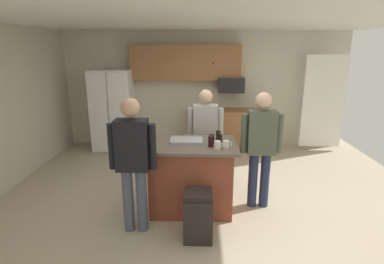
# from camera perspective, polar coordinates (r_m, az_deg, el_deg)

# --- Properties ---
(floor) EXTENTS (7.04, 7.04, 0.00)m
(floor) POSITION_cam_1_polar(r_m,az_deg,el_deg) (4.74, 2.15, -12.45)
(floor) COLOR #B7A88E
(floor) RESTS_ON ground
(ceiling) EXTENTS (7.04, 7.04, 0.00)m
(ceiling) POSITION_cam_1_polar(r_m,az_deg,el_deg) (4.21, 2.52, 20.66)
(ceiling) COLOR white
(back_wall) EXTENTS (6.40, 0.10, 2.60)m
(back_wall) POSITION_cam_1_polar(r_m,az_deg,el_deg) (7.05, 2.16, 7.92)
(back_wall) COLOR beige
(back_wall) RESTS_ON ground
(french_door_window_panel) EXTENTS (0.90, 0.06, 2.00)m
(french_door_window_panel) POSITION_cam_1_polar(r_m,az_deg,el_deg) (7.19, 23.46, 5.20)
(french_door_window_panel) COLOR white
(french_door_window_panel) RESTS_ON ground
(cabinet_run_upper) EXTENTS (2.40, 0.38, 0.75)m
(cabinet_run_upper) POSITION_cam_1_polar(r_m,az_deg,el_deg) (6.81, -1.23, 12.94)
(cabinet_run_upper) COLOR #936038
(cabinet_run_lower) EXTENTS (1.80, 0.63, 0.90)m
(cabinet_run_lower) POSITION_cam_1_polar(r_m,az_deg,el_deg) (6.93, 7.07, 0.52)
(cabinet_run_lower) COLOR #936038
(cabinet_run_lower) RESTS_ON ground
(refrigerator) EXTENTS (0.88, 0.76, 1.79)m
(refrigerator) POSITION_cam_1_polar(r_m,az_deg,el_deg) (6.99, -14.53, 3.99)
(refrigerator) COLOR white
(refrigerator) RESTS_ON ground
(microwave_over_range) EXTENTS (0.56, 0.40, 0.32)m
(microwave_over_range) POSITION_cam_1_polar(r_m,az_deg,el_deg) (6.77, 7.33, 8.77)
(microwave_over_range) COLOR black
(kitchen_island) EXTENTS (1.24, 0.87, 0.97)m
(kitchen_island) POSITION_cam_1_polar(r_m,az_deg,el_deg) (4.28, -0.13, -8.28)
(kitchen_island) COLOR brown
(kitchen_island) RESTS_ON ground
(person_guest_left) EXTENTS (0.57, 0.22, 1.66)m
(person_guest_left) POSITION_cam_1_polar(r_m,az_deg,el_deg) (4.29, 12.86, -2.03)
(person_guest_left) COLOR #232D4C
(person_guest_left) RESTS_ON ground
(person_guest_right) EXTENTS (0.57, 0.22, 1.68)m
(person_guest_right) POSITION_cam_1_polar(r_m,az_deg,el_deg) (3.67, -11.09, -4.69)
(person_guest_right) COLOR #4C5166
(person_guest_right) RESTS_ON ground
(person_elder_center) EXTENTS (0.57, 0.22, 1.61)m
(person_elder_center) POSITION_cam_1_polar(r_m,az_deg,el_deg) (4.86, 2.52, -0.04)
(person_elder_center) COLOR #4C5166
(person_elder_center) RESTS_ON ground
(mug_blue_stoneware) EXTENTS (0.12, 0.08, 0.10)m
(mug_blue_stoneware) POSITION_cam_1_polar(r_m,az_deg,el_deg) (3.94, 6.43, -2.29)
(mug_blue_stoneware) COLOR white
(mug_blue_stoneware) RESTS_ON kitchen_island
(glass_pilsner) EXTENTS (0.07, 0.07, 0.14)m
(glass_pilsner) POSITION_cam_1_polar(r_m,az_deg,el_deg) (3.96, 3.55, -1.78)
(glass_pilsner) COLOR black
(glass_pilsner) RESTS_ON kitchen_island
(glass_stout_tall) EXTENTS (0.07, 0.07, 0.12)m
(glass_stout_tall) POSITION_cam_1_polar(r_m,az_deg,el_deg) (4.29, 4.98, -0.59)
(glass_stout_tall) COLOR black
(glass_stout_tall) RESTS_ON kitchen_island
(glass_dark_ale) EXTENTS (0.06, 0.06, 0.12)m
(glass_dark_ale) POSITION_cam_1_polar(r_m,az_deg,el_deg) (4.14, 5.27, -1.19)
(glass_dark_ale) COLOR black
(glass_dark_ale) RESTS_ON kitchen_island
(mug_ceramic_white) EXTENTS (0.13, 0.08, 0.11)m
(mug_ceramic_white) POSITION_cam_1_polar(r_m,az_deg,el_deg) (3.88, 4.84, -2.46)
(mug_ceramic_white) COLOR white
(mug_ceramic_white) RESTS_ON kitchen_island
(glass_short_whisky) EXTENTS (0.07, 0.07, 0.14)m
(glass_short_whisky) POSITION_cam_1_polar(r_m,az_deg,el_deg) (4.07, 3.75, -1.35)
(glass_short_whisky) COLOR black
(glass_short_whisky) RESTS_ON kitchen_island
(serving_tray) EXTENTS (0.44, 0.30, 0.04)m
(serving_tray) POSITION_cam_1_polar(r_m,az_deg,el_deg) (4.15, -1.05, -1.66)
(serving_tray) COLOR #B7B7BC
(serving_tray) RESTS_ON kitchen_island
(trash_bin) EXTENTS (0.34, 0.34, 0.61)m
(trash_bin) POSITION_cam_1_polar(r_m,az_deg,el_deg) (3.73, 1.16, -15.40)
(trash_bin) COLOR black
(trash_bin) RESTS_ON ground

